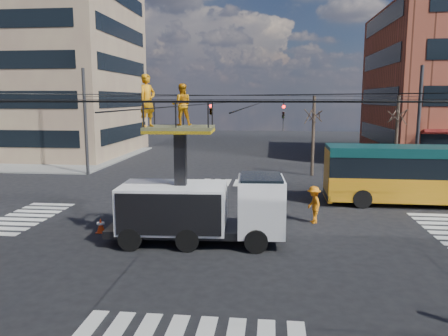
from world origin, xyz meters
TOP-DOWN VIEW (x-y plane):
  - ground at (0.00, 0.00)m, footprint 120.00×120.00m
  - sidewalk_nw at (-21.00, 21.00)m, footprint 18.00×18.00m
  - crosswalks at (0.00, 0.00)m, footprint 22.40×22.40m
  - building_tower at (-21.98, 23.98)m, footprint 18.06×16.06m
  - overhead_network at (-0.07, 0.40)m, footprint 24.24×24.24m
  - tree_a at (5.00, 13.50)m, footprint 2.00×2.00m
  - tree_b at (11.00, 13.50)m, footprint 2.00×2.00m
  - utility_truck at (-0.86, -2.69)m, footprint 7.12×2.97m
  - city_bus at (10.91, 4.85)m, footprint 11.93×2.76m
  - traffic_cone at (-5.39, -1.93)m, footprint 0.36×0.36m
  - worker_ground at (-4.92, -0.82)m, footprint 0.40×0.95m
  - flagger at (3.92, 0.60)m, footprint 0.92×1.26m

SIDE VIEW (x-z plane):
  - ground at x=0.00m, z-range 0.00..0.00m
  - crosswalks at x=0.00m, z-range 0.00..0.02m
  - sidewalk_nw at x=-21.00m, z-range 0.00..0.12m
  - traffic_cone at x=-5.39m, z-range 0.00..0.64m
  - worker_ground at x=-4.92m, z-range 0.00..1.62m
  - flagger at x=3.92m, z-range 0.00..1.75m
  - city_bus at x=10.91m, z-range 0.12..3.32m
  - utility_truck at x=-0.86m, z-range -1.24..5.43m
  - overhead_network at x=-0.07m, z-range 0.29..8.29m
  - tree_a at x=5.00m, z-range 1.63..7.63m
  - tree_b at x=11.00m, z-range 1.63..7.63m
  - building_tower at x=-21.98m, z-range 0.00..30.00m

